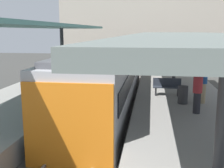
# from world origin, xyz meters

# --- Properties ---
(ground_plane) EXTENTS (80.00, 80.00, 0.00)m
(ground_plane) POSITION_xyz_m (0.00, 0.00, 0.00)
(ground_plane) COLOR #383835
(platform_left) EXTENTS (4.40, 28.00, 1.00)m
(platform_left) POSITION_xyz_m (-3.80, 0.00, 0.50)
(platform_left) COLOR gray
(platform_left) RESTS_ON ground_plane
(platform_right) EXTENTS (4.40, 28.00, 1.00)m
(platform_right) POSITION_xyz_m (3.80, 0.00, 0.50)
(platform_right) COLOR gray
(platform_right) RESTS_ON ground_plane
(track_ballast) EXTENTS (3.20, 28.00, 0.20)m
(track_ballast) POSITION_xyz_m (0.00, 0.00, 0.10)
(track_ballast) COLOR #423F3D
(track_ballast) RESTS_ON ground_plane
(rail_near_side) EXTENTS (0.08, 28.00, 0.14)m
(rail_near_side) POSITION_xyz_m (-0.72, 0.00, 0.27)
(rail_near_side) COLOR slate
(rail_near_side) RESTS_ON track_ballast
(rail_far_side) EXTENTS (0.08, 28.00, 0.14)m
(rail_far_side) POSITION_xyz_m (0.72, 0.00, 0.27)
(rail_far_side) COLOR slate
(rail_far_side) RESTS_ON track_ballast
(commuter_train) EXTENTS (2.78, 15.01, 3.10)m
(commuter_train) POSITION_xyz_m (0.00, 3.98, 1.73)
(commuter_train) COLOR #ADADB2
(commuter_train) RESTS_ON track_ballast
(canopy_left) EXTENTS (4.18, 21.00, 3.56)m
(canopy_left) POSITION_xyz_m (-3.80, 1.40, 4.43)
(canopy_left) COLOR #333335
(canopy_left) RESTS_ON platform_left
(canopy_right) EXTENTS (4.18, 21.00, 3.11)m
(canopy_right) POSITION_xyz_m (3.80, 1.40, 3.99)
(canopy_right) COLOR #333335
(canopy_right) RESTS_ON platform_right
(platform_bench) EXTENTS (1.40, 0.41, 0.86)m
(platform_bench) POSITION_xyz_m (3.12, 3.21, 1.46)
(platform_bench) COLOR black
(platform_bench) RESTS_ON platform_right
(platform_sign) EXTENTS (0.90, 0.08, 2.21)m
(platform_sign) POSITION_xyz_m (5.20, 0.93, 2.62)
(platform_sign) COLOR #262628
(platform_sign) RESTS_ON platform_right
(litter_bin) EXTENTS (0.44, 0.44, 0.80)m
(litter_bin) POSITION_xyz_m (3.75, 1.66, 1.40)
(litter_bin) COLOR #2D2D30
(litter_bin) RESTS_ON platform_right
(passenger_near_bench) EXTENTS (0.36, 0.36, 1.70)m
(passenger_near_bench) POSITION_xyz_m (4.13, 0.20, 1.88)
(passenger_near_bench) COLOR #232328
(passenger_near_bench) RESTS_ON platform_right
(passenger_mid_platform) EXTENTS (0.36, 0.36, 1.75)m
(passenger_mid_platform) POSITION_xyz_m (4.62, 1.87, 1.91)
(passenger_mid_platform) COLOR #998460
(passenger_mid_platform) RESTS_ON platform_right
(station_building_backdrop) EXTENTS (18.00, 6.00, 11.00)m
(station_building_backdrop) POSITION_xyz_m (1.93, 20.00, 5.50)
(station_building_backdrop) COLOR #A89E8E
(station_building_backdrop) RESTS_ON ground_plane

